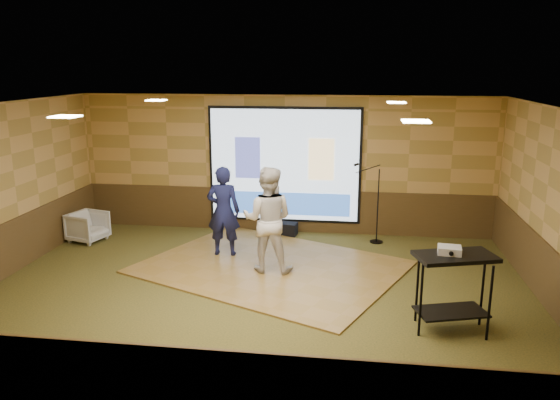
# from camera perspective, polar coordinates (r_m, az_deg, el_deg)

# --- Properties ---
(ground) EXTENTS (9.00, 9.00, 0.00)m
(ground) POSITION_cam_1_polar(r_m,az_deg,el_deg) (9.00, -2.42, -9.75)
(ground) COLOR #2F3819
(ground) RESTS_ON ground
(room_shell) EXTENTS (9.04, 7.04, 3.02)m
(room_shell) POSITION_cam_1_polar(r_m,az_deg,el_deg) (8.38, -2.56, 3.48)
(room_shell) COLOR tan
(room_shell) RESTS_ON ground
(wainscot_back) EXTENTS (9.00, 0.04, 0.95)m
(wainscot_back) POSITION_cam_1_polar(r_m,az_deg,el_deg) (12.10, 0.47, -1.09)
(wainscot_back) COLOR #4A3618
(wainscot_back) RESTS_ON ground
(wainscot_front) EXTENTS (9.00, 0.04, 0.95)m
(wainscot_front) POSITION_cam_1_polar(r_m,az_deg,el_deg) (5.79, -8.91, -19.12)
(wainscot_front) COLOR #4A3618
(wainscot_front) RESTS_ON ground
(wainscot_right) EXTENTS (0.04, 7.00, 0.95)m
(wainscot_right) POSITION_cam_1_polar(r_m,az_deg,el_deg) (9.19, 26.48, -7.56)
(wainscot_right) COLOR #4A3618
(wainscot_right) RESTS_ON ground
(projector_screen) EXTENTS (3.32, 0.06, 2.52)m
(projector_screen) POSITION_cam_1_polar(r_m,az_deg,el_deg) (11.83, 0.45, 3.54)
(projector_screen) COLOR black
(projector_screen) RESTS_ON room_shell
(downlight_nw) EXTENTS (0.32, 0.32, 0.02)m
(downlight_nw) POSITION_cam_1_polar(r_m,az_deg,el_deg) (10.59, -12.80, 10.12)
(downlight_nw) COLOR #FFEEBF
(downlight_nw) RESTS_ON room_shell
(downlight_ne) EXTENTS (0.32, 0.32, 0.02)m
(downlight_ne) POSITION_cam_1_polar(r_m,az_deg,el_deg) (9.95, 12.07, 9.94)
(downlight_ne) COLOR #FFEEBF
(downlight_ne) RESTS_ON room_shell
(downlight_sw) EXTENTS (0.32, 0.32, 0.02)m
(downlight_sw) POSITION_cam_1_polar(r_m,az_deg,el_deg) (7.59, -21.52, 8.11)
(downlight_sw) COLOR #FFEEBF
(downlight_sw) RESTS_ON room_shell
(downlight_se) EXTENTS (0.32, 0.32, 0.02)m
(downlight_se) POSITION_cam_1_polar(r_m,az_deg,el_deg) (6.67, 14.02, 7.99)
(downlight_se) COLOR #FFEEBF
(downlight_se) RESTS_ON room_shell
(dance_floor) EXTENTS (5.40, 4.87, 0.03)m
(dance_floor) POSITION_cam_1_polar(r_m,az_deg,el_deg) (10.07, -0.96, -7.00)
(dance_floor) COLOR olive
(dance_floor) RESTS_ON ground
(player_left) EXTENTS (0.65, 0.45, 1.74)m
(player_left) POSITION_cam_1_polar(r_m,az_deg,el_deg) (10.47, -5.93, -1.15)
(player_left) COLOR #161A46
(player_left) RESTS_ON dance_floor
(player_right) EXTENTS (0.94, 0.74, 1.88)m
(player_right) POSITION_cam_1_polar(r_m,az_deg,el_deg) (9.59, -1.29, -2.05)
(player_right) COLOR silver
(player_right) RESTS_ON dance_floor
(av_table) EXTENTS (1.06, 0.56, 1.12)m
(av_table) POSITION_cam_1_polar(r_m,az_deg,el_deg) (7.89, 17.71, -7.54)
(av_table) COLOR black
(av_table) RESTS_ON ground
(projector) EXTENTS (0.34, 0.29, 0.10)m
(projector) POSITION_cam_1_polar(r_m,az_deg,el_deg) (7.78, 17.29, -5.03)
(projector) COLOR silver
(projector) RESTS_ON av_table
(mic_stand) EXTENTS (0.66, 0.27, 1.68)m
(mic_stand) POSITION_cam_1_polar(r_m,az_deg,el_deg) (11.49, 9.84, -2.01)
(mic_stand) COLOR black
(mic_stand) RESTS_ON ground
(banquet_chair) EXTENTS (0.85, 0.83, 0.63)m
(banquet_chair) POSITION_cam_1_polar(r_m,az_deg,el_deg) (12.14, -19.44, -2.64)
(banquet_chair) COLOR gray
(banquet_chair) RESTS_ON ground
(duffel_bag) EXTENTS (0.48, 0.35, 0.27)m
(duffel_bag) POSITION_cam_1_polar(r_m,az_deg,el_deg) (11.89, 0.70, -3.04)
(duffel_bag) COLOR black
(duffel_bag) RESTS_ON ground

